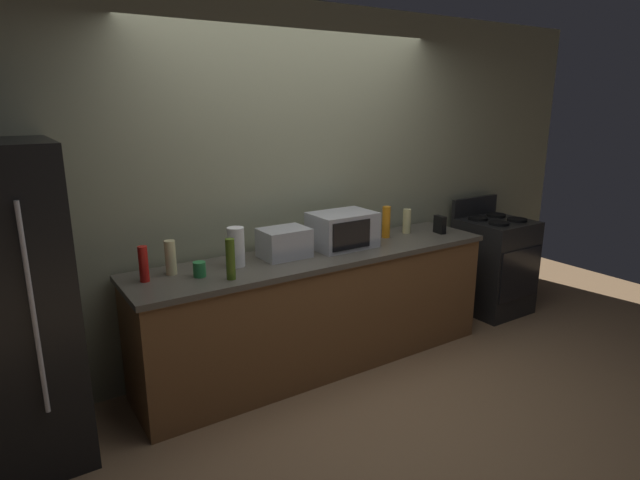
{
  "coord_description": "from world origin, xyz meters",
  "views": [
    {
      "loc": [
        -2.04,
        -2.72,
        1.99
      ],
      "look_at": [
        0.0,
        0.4,
        1.0
      ],
      "focal_mm": 29.42,
      "sensor_mm": 36.0,
      "label": 1
    }
  ],
  "objects_px": {
    "bottle_vinegar": "(407,221)",
    "mug_green": "(200,269)",
    "bottle_dish_soap": "(386,222)",
    "cordless_phone": "(440,225)",
    "bottle_hand_soap": "(171,258)",
    "paper_towel_roll": "(236,247)",
    "microwave": "(342,230)",
    "stove_range": "(493,265)",
    "toaster_oven": "(284,243)",
    "bottle_olive_oil": "(230,259)",
    "bottle_hot_sauce": "(144,264)"
  },
  "relations": [
    {
      "from": "cordless_phone",
      "to": "bottle_hot_sauce",
      "type": "bearing_deg",
      "value": -178.63
    },
    {
      "from": "bottle_hand_soap",
      "to": "bottle_olive_oil",
      "type": "bearing_deg",
      "value": -46.39
    },
    {
      "from": "stove_range",
      "to": "bottle_vinegar",
      "type": "xyz_separation_m",
      "value": [
        -1.05,
        0.1,
        0.54
      ]
    },
    {
      "from": "microwave",
      "to": "bottle_olive_oil",
      "type": "distance_m",
      "value": 1.05
    },
    {
      "from": "paper_towel_roll",
      "to": "bottle_dish_soap",
      "type": "height_order",
      "value": "paper_towel_roll"
    },
    {
      "from": "stove_range",
      "to": "microwave",
      "type": "bearing_deg",
      "value": 178.44
    },
    {
      "from": "toaster_oven",
      "to": "paper_towel_roll",
      "type": "height_order",
      "value": "paper_towel_roll"
    },
    {
      "from": "stove_range",
      "to": "bottle_hand_soap",
      "type": "height_order",
      "value": "bottle_hand_soap"
    },
    {
      "from": "bottle_olive_oil",
      "to": "microwave",
      "type": "bearing_deg",
      "value": 12.6
    },
    {
      "from": "bottle_hot_sauce",
      "to": "bottle_olive_oil",
      "type": "relative_size",
      "value": 0.86
    },
    {
      "from": "toaster_oven",
      "to": "bottle_dish_soap",
      "type": "height_order",
      "value": "bottle_dish_soap"
    },
    {
      "from": "stove_range",
      "to": "bottle_hand_soap",
      "type": "bearing_deg",
      "value": 177.79
    },
    {
      "from": "bottle_hand_soap",
      "to": "microwave",
      "type": "bearing_deg",
      "value": -3.08
    },
    {
      "from": "bottle_hot_sauce",
      "to": "bottle_vinegar",
      "type": "relative_size",
      "value": 1.1
    },
    {
      "from": "paper_towel_roll",
      "to": "bottle_hot_sauce",
      "type": "xyz_separation_m",
      "value": [
        -0.61,
        0.02,
        -0.02
      ]
    },
    {
      "from": "stove_range",
      "to": "mug_green",
      "type": "height_order",
      "value": "stove_range"
    },
    {
      "from": "bottle_vinegar",
      "to": "bottle_hand_soap",
      "type": "distance_m",
      "value": 2.02
    },
    {
      "from": "paper_towel_roll",
      "to": "bottle_hand_soap",
      "type": "height_order",
      "value": "paper_towel_roll"
    },
    {
      "from": "cordless_phone",
      "to": "bottle_hand_soap",
      "type": "distance_m",
      "value": 2.26
    },
    {
      "from": "bottle_vinegar",
      "to": "bottle_olive_oil",
      "type": "bearing_deg",
      "value": -170.69
    },
    {
      "from": "microwave",
      "to": "bottle_hand_soap",
      "type": "bearing_deg",
      "value": 176.92
    },
    {
      "from": "bottle_dish_soap",
      "to": "microwave",
      "type": "bearing_deg",
      "value": -175.19
    },
    {
      "from": "paper_towel_roll",
      "to": "microwave",
      "type": "bearing_deg",
      "value": -0.14
    },
    {
      "from": "stove_range",
      "to": "bottle_hot_sauce",
      "type": "bearing_deg",
      "value": 178.72
    },
    {
      "from": "stove_range",
      "to": "bottle_vinegar",
      "type": "distance_m",
      "value": 1.19
    },
    {
      "from": "mug_green",
      "to": "microwave",
      "type": "bearing_deg",
      "value": 3.57
    },
    {
      "from": "microwave",
      "to": "bottle_hand_soap",
      "type": "xyz_separation_m",
      "value": [
        -1.31,
        0.07,
        -0.02
      ]
    },
    {
      "from": "paper_towel_roll",
      "to": "cordless_phone",
      "type": "distance_m",
      "value": 1.83
    },
    {
      "from": "stove_range",
      "to": "bottle_hot_sauce",
      "type": "distance_m",
      "value": 3.31
    },
    {
      "from": "bottle_dish_soap",
      "to": "mug_green",
      "type": "bearing_deg",
      "value": -176.07
    },
    {
      "from": "stove_range",
      "to": "mug_green",
      "type": "xyz_separation_m",
      "value": [
        -2.94,
        -0.03,
        0.49
      ]
    },
    {
      "from": "bottle_vinegar",
      "to": "bottle_hand_soap",
      "type": "relative_size",
      "value": 0.92
    },
    {
      "from": "bottle_hot_sauce",
      "to": "bottle_olive_oil",
      "type": "distance_m",
      "value": 0.54
    },
    {
      "from": "toaster_oven",
      "to": "mug_green",
      "type": "height_order",
      "value": "toaster_oven"
    },
    {
      "from": "cordless_phone",
      "to": "mug_green",
      "type": "distance_m",
      "value": 2.12
    },
    {
      "from": "microwave",
      "to": "paper_towel_roll",
      "type": "bearing_deg",
      "value": 179.86
    },
    {
      "from": "microwave",
      "to": "bottle_vinegar",
      "type": "relative_size",
      "value": 2.32
    },
    {
      "from": "bottle_vinegar",
      "to": "cordless_phone",
      "type": "bearing_deg",
      "value": -33.61
    },
    {
      "from": "stove_range",
      "to": "bottle_olive_oil",
      "type": "height_order",
      "value": "bottle_olive_oil"
    },
    {
      "from": "cordless_phone",
      "to": "bottle_dish_soap",
      "type": "height_order",
      "value": "bottle_dish_soap"
    },
    {
      "from": "bottle_vinegar",
      "to": "bottle_hand_soap",
      "type": "height_order",
      "value": "bottle_hand_soap"
    },
    {
      "from": "bottle_vinegar",
      "to": "mug_green",
      "type": "distance_m",
      "value": 1.89
    },
    {
      "from": "bottle_vinegar",
      "to": "mug_green",
      "type": "xyz_separation_m",
      "value": [
        -1.89,
        -0.13,
        -0.05
      ]
    },
    {
      "from": "microwave",
      "to": "cordless_phone",
      "type": "bearing_deg",
      "value": -6.06
    },
    {
      "from": "bottle_hand_soap",
      "to": "mug_green",
      "type": "bearing_deg",
      "value": -46.49
    },
    {
      "from": "paper_towel_roll",
      "to": "cordless_phone",
      "type": "relative_size",
      "value": 1.8
    },
    {
      "from": "stove_range",
      "to": "bottle_dish_soap",
      "type": "bearing_deg",
      "value": 176.14
    },
    {
      "from": "cordless_phone",
      "to": "bottle_dish_soap",
      "type": "xyz_separation_m",
      "value": [
        -0.48,
        0.14,
        0.05
      ]
    },
    {
      "from": "toaster_oven",
      "to": "bottle_olive_oil",
      "type": "relative_size",
      "value": 1.29
    },
    {
      "from": "stove_range",
      "to": "mug_green",
      "type": "relative_size",
      "value": 11.05
    }
  ]
}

